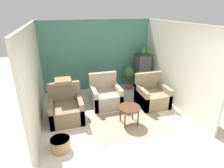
{
  "coord_description": "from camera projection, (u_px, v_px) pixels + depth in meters",
  "views": [
    {
      "loc": [
        -1.38,
        -2.79,
        2.87
      ],
      "look_at": [
        0.0,
        1.88,
        0.88
      ],
      "focal_mm": 30.0,
      "sensor_mm": 36.0,
      "label": 1
    }
  ],
  "objects": [
    {
      "name": "area_rug",
      "position": [
        129.0,
        123.0,
        4.98
      ],
      "size": [
        1.98,
        1.27,
        0.01
      ],
      "color": "gray",
      "rests_on": "ground_plane"
    },
    {
      "name": "wall_right",
      "position": [
        175.0,
        65.0,
        5.64
      ],
      "size": [
        0.06,
        3.75,
        2.5
      ],
      "color": "beige",
      "rests_on": "ground_plane"
    },
    {
      "name": "birdcage",
      "position": [
        142.0,
        72.0,
        7.0
      ],
      "size": [
        0.52,
        0.52,
        1.3
      ],
      "color": "#353539",
      "rests_on": "ground_plane"
    },
    {
      "name": "ground_plane",
      "position": [
        137.0,
        155.0,
        3.92
      ],
      "size": [
        20.0,
        20.0,
        0.0
      ],
      "primitive_type": "plane",
      "color": "beige",
      "rests_on": "ground"
    },
    {
      "name": "parrot",
      "position": [
        144.0,
        51.0,
        6.71
      ],
      "size": [
        0.13,
        0.23,
        0.28
      ],
      "color": "green",
      "rests_on": "birdcage"
    },
    {
      "name": "throw_pillow",
      "position": [
        63.0,
        81.0,
        5.08
      ],
      "size": [
        0.43,
        0.43,
        0.1
      ],
      "color": "#846647",
      "rests_on": "armchair_left"
    },
    {
      "name": "wall_left",
      "position": [
        34.0,
        79.0,
        4.59
      ],
      "size": [
        0.06,
        3.75,
        2.5
      ],
      "color": "beige",
      "rests_on": "ground_plane"
    },
    {
      "name": "coffee_table",
      "position": [
        129.0,
        109.0,
        4.82
      ],
      "size": [
        0.58,
        0.58,
        0.5
      ],
      "color": "#512D1E",
      "rests_on": "ground_plane"
    },
    {
      "name": "armchair_left",
      "position": [
        66.0,
        110.0,
        5.07
      ],
      "size": [
        0.88,
        0.87,
        0.97
      ],
      "color": "#7A664C",
      "rests_on": "ground_plane"
    },
    {
      "name": "armchair_right",
      "position": [
        152.0,
        96.0,
        5.86
      ],
      "size": [
        0.88,
        0.87,
        0.97
      ],
      "color": "#8E7A5B",
      "rests_on": "ground_plane"
    },
    {
      "name": "potted_plant",
      "position": [
        129.0,
        74.0,
        6.92
      ],
      "size": [
        0.44,
        0.4,
        0.86
      ],
      "color": "brown",
      "rests_on": "ground_plane"
    },
    {
      "name": "armchair_middle",
      "position": [
        105.0,
        96.0,
        5.85
      ],
      "size": [
        0.88,
        0.87,
        0.97
      ],
      "color": "tan",
      "rests_on": "ground_plane"
    },
    {
      "name": "wall_back_accent",
      "position": [
        97.0,
        55.0,
        6.8
      ],
      "size": [
        4.05,
        0.06,
        2.5
      ],
      "color": "#4C897A",
      "rests_on": "ground_plane"
    },
    {
      "name": "wicker_basket",
      "position": [
        61.0,
        144.0,
        4.02
      ],
      "size": [
        0.43,
        0.43,
        0.28
      ],
      "color": "tan",
      "rests_on": "ground_plane"
    }
  ]
}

